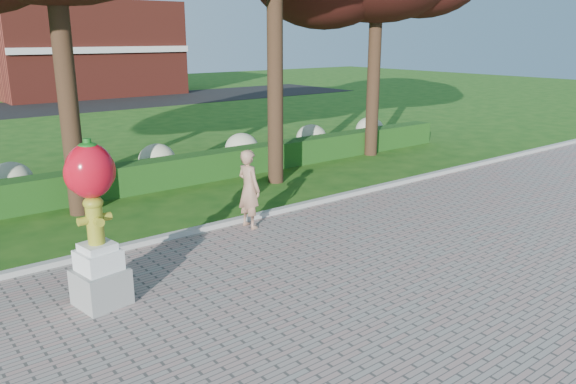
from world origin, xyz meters
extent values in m
plane|color=#1B4A12|center=(0.00, 0.00, 0.00)|extent=(100.00, 100.00, 0.00)
cube|color=gray|center=(0.00, -4.00, 0.02)|extent=(40.00, 14.00, 0.04)
cube|color=#ADADA5|center=(0.00, 3.00, 0.07)|extent=(40.00, 0.18, 0.15)
cube|color=#1C4A15|center=(0.00, 7.00, 0.40)|extent=(24.00, 0.70, 0.80)
ellipsoid|color=#B1B187|center=(-3.00, 8.00, 0.55)|extent=(1.10, 1.10, 0.99)
ellipsoid|color=#B1B187|center=(1.00, 8.00, 0.55)|extent=(1.10, 1.10, 0.99)
ellipsoid|color=#B1B187|center=(4.00, 8.00, 0.55)|extent=(1.10, 1.10, 0.99)
ellipsoid|color=#B1B187|center=(7.00, 8.00, 0.55)|extent=(1.10, 1.10, 0.99)
ellipsoid|color=#B1B187|center=(10.00, 8.00, 0.55)|extent=(1.10, 1.10, 0.99)
cube|color=maroon|center=(8.00, 34.00, 3.20)|extent=(12.00, 8.00, 6.40)
cylinder|color=black|center=(-2.00, 6.00, 3.08)|extent=(0.44, 0.44, 6.16)
cylinder|color=black|center=(3.50, 5.50, 3.64)|extent=(0.44, 0.44, 7.28)
cylinder|color=black|center=(8.50, 6.50, 2.94)|extent=(0.44, 0.44, 5.88)
cube|color=gray|center=(-3.32, 1.00, 0.33)|extent=(0.81, 0.81, 0.57)
cube|color=silver|center=(-3.32, 1.00, 0.77)|extent=(0.65, 0.65, 0.32)
cube|color=silver|center=(-3.32, 1.00, 0.99)|extent=(0.52, 0.52, 0.11)
cylinder|color=olive|center=(-3.32, 1.00, 1.37)|extent=(0.25, 0.25, 0.64)
ellipsoid|color=olive|center=(-3.32, 1.00, 1.69)|extent=(0.30, 0.30, 0.21)
cylinder|color=olive|center=(-3.50, 1.00, 1.44)|extent=(0.14, 0.13, 0.13)
cylinder|color=olive|center=(-3.13, 1.00, 1.44)|extent=(0.14, 0.13, 0.13)
cylinder|color=olive|center=(-3.32, 0.82, 1.44)|extent=(0.14, 0.14, 0.14)
cylinder|color=olive|center=(-3.32, 1.00, 1.79)|extent=(0.09, 0.09, 0.06)
ellipsoid|color=red|center=(-3.32, 1.00, 2.19)|extent=(0.72, 0.64, 0.83)
ellipsoid|color=red|center=(-3.52, 1.00, 2.16)|extent=(0.35, 0.35, 0.53)
ellipsoid|color=red|center=(-3.11, 1.00, 2.16)|extent=(0.35, 0.35, 0.53)
cylinder|color=#155C17|center=(-3.32, 1.00, 2.60)|extent=(0.11, 0.11, 0.14)
ellipsoid|color=#155C17|center=(-3.32, 1.00, 2.57)|extent=(0.28, 0.28, 0.09)
imported|color=#A2755C|center=(0.59, 2.60, 0.91)|extent=(0.46, 0.66, 1.73)
camera|label=1|loc=(-6.00, -7.12, 4.11)|focal=35.00mm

